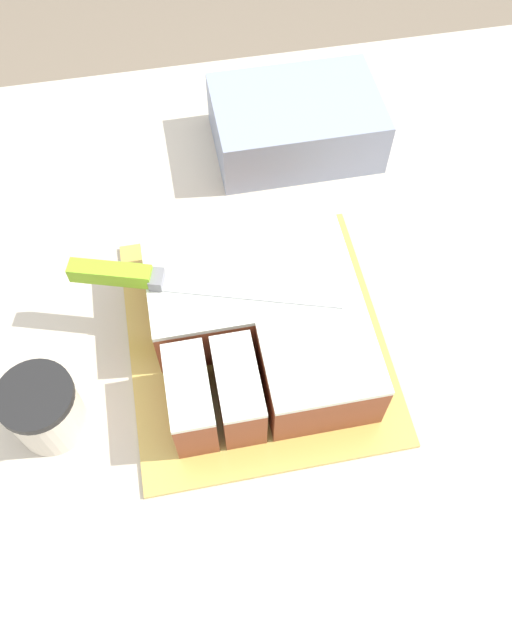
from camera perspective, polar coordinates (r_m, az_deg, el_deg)
The scene contains 7 objects.
ground_plane at distance 1.66m, azimuth -1.54°, elevation -16.10°, with size 8.00×8.00×0.00m, color #7F705B.
countertop at distance 1.24m, azimuth -2.02°, elevation -10.94°, with size 1.40×1.10×0.88m.
cake_board at distance 0.83m, azimuth 0.00°, elevation -1.67°, with size 0.33×0.37×0.01m.
cake at distance 0.79m, azimuth 0.19°, elevation 0.28°, with size 0.26×0.29×0.09m.
knife at distance 0.77m, azimuth -9.98°, elevation 3.81°, with size 0.32×0.12×0.02m.
coffee_cup at distance 0.78m, azimuth -18.79°, elevation -7.74°, with size 0.09×0.09×0.09m.
storage_box at distance 1.02m, azimuth 3.65°, elevation 17.51°, with size 0.25×0.18×0.09m.
Camera 1 is at (-0.04, -0.42, 1.60)m, focal length 35.00 mm.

